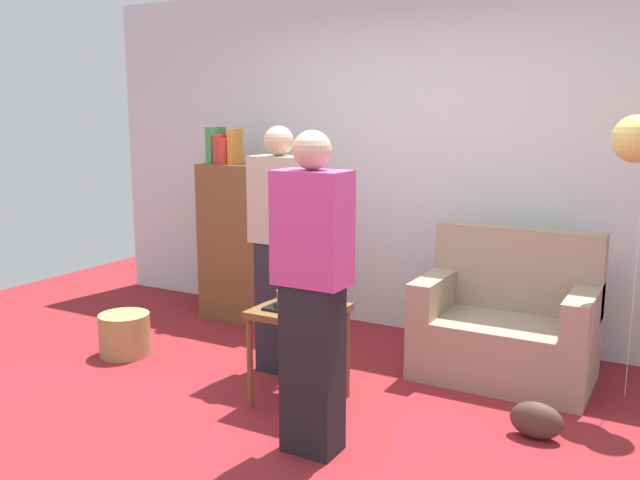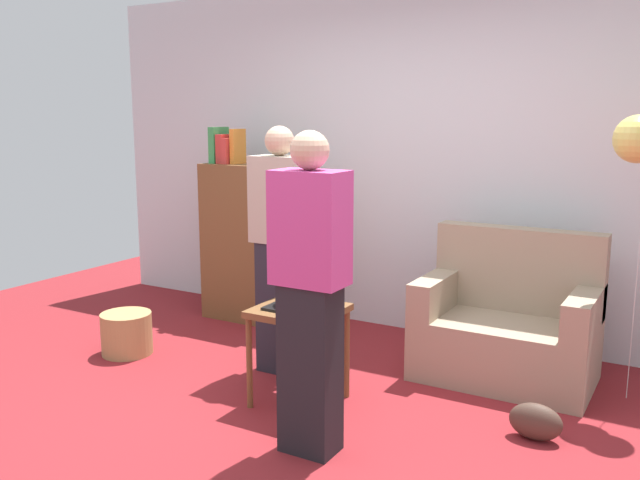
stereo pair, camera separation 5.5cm
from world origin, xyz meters
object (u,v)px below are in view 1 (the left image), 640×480
(couch, at_px, (507,326))
(bookshelf, at_px, (248,240))
(person_blowing_candles, at_px, (280,249))
(wicker_basket, at_px, (125,334))
(handbag, at_px, (536,420))
(birthday_cake, at_px, (299,299))
(person_holding_cake, at_px, (312,293))
(side_table, at_px, (299,322))

(couch, height_order, bookshelf, bookshelf)
(bookshelf, height_order, person_blowing_candles, person_blowing_candles)
(person_blowing_candles, bearing_deg, wicker_basket, -162.07)
(person_blowing_candles, bearing_deg, couch, 29.43)
(wicker_basket, height_order, handbag, wicker_basket)
(birthday_cake, relative_size, wicker_basket, 0.89)
(bookshelf, bearing_deg, wicker_basket, -103.53)
(person_holding_cake, bearing_deg, couch, -86.61)
(side_table, bearing_deg, wicker_basket, 176.49)
(bookshelf, relative_size, wicker_basket, 4.43)
(couch, relative_size, side_table, 1.87)
(bookshelf, xyz_separation_m, side_table, (1.24, -1.24, -0.17))
(bookshelf, relative_size, person_blowing_candles, 0.98)
(person_holding_cake, height_order, handbag, person_holding_cake)
(couch, bearing_deg, wicker_basket, -159.30)
(birthday_cake, bearing_deg, couch, 46.92)
(bookshelf, bearing_deg, birthday_cake, -45.05)
(side_table, distance_m, wicker_basket, 1.56)
(person_blowing_candles, xyz_separation_m, person_holding_cake, (0.74, -0.86, 0.00))
(wicker_basket, bearing_deg, birthday_cake, -3.51)
(bookshelf, height_order, handbag, bookshelf)
(side_table, height_order, birthday_cake, birthday_cake)
(person_blowing_candles, distance_m, wicker_basket, 1.36)
(birthday_cake, bearing_deg, person_holding_cake, -52.58)
(person_blowing_candles, relative_size, handbag, 5.82)
(birthday_cake, relative_size, person_blowing_candles, 0.20)
(person_blowing_candles, distance_m, handbag, 1.87)
(wicker_basket, distance_m, handbag, 2.86)
(couch, height_order, wicker_basket, couch)
(couch, bearing_deg, side_table, -133.08)
(birthday_cake, bearing_deg, wicker_basket, 176.49)
(bookshelf, relative_size, side_table, 2.71)
(bookshelf, xyz_separation_m, person_blowing_candles, (0.86, -0.86, 0.16))
(handbag, bearing_deg, wicker_basket, -177.43)
(couch, xyz_separation_m, side_table, (-0.96, -1.03, 0.16))
(birthday_cake, xyz_separation_m, person_holding_cake, (0.36, -0.47, 0.19))
(bookshelf, distance_m, handbag, 2.83)
(bookshelf, distance_m, birthday_cake, 1.76)
(side_table, xyz_separation_m, person_blowing_candles, (-0.38, 0.38, 0.33))
(person_holding_cake, distance_m, handbag, 1.40)
(birthday_cake, height_order, person_holding_cake, person_holding_cake)
(couch, bearing_deg, birthday_cake, -133.08)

